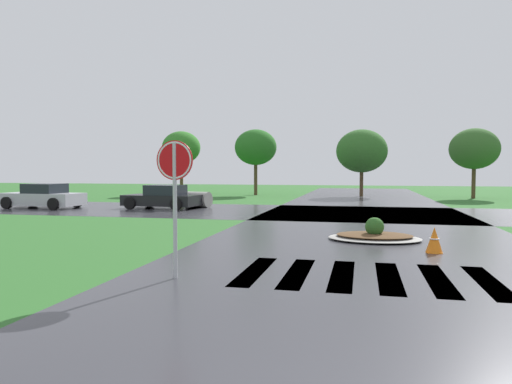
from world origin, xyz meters
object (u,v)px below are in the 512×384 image
object	(u,v)px
median_island	(374,235)
drainage_pipe_stack	(198,199)
car_white_sedan	(43,197)
stop_sign	(175,176)
traffic_cone	(434,240)
car_silver_hatch	(163,198)

from	to	relation	value
median_island	drainage_pipe_stack	distance (m)	14.00
car_white_sedan	stop_sign	bearing A→B (deg)	137.71
traffic_cone	stop_sign	bearing A→B (deg)	-142.57
stop_sign	traffic_cone	size ratio (longest dim) A/B	4.06
median_island	drainage_pipe_stack	xyz separation A→B (m)	(-9.33, 10.44, 0.30)
median_island	car_silver_hatch	xyz separation A→B (m)	(-10.92, 9.21, 0.45)
stop_sign	car_white_sedan	xyz separation A→B (m)	(-13.57, 14.02, -1.37)
car_white_sedan	drainage_pipe_stack	bearing A→B (deg)	-159.92
median_island	car_white_sedan	xyz separation A→B (m)	(-17.46, 8.04, 0.48)
stop_sign	median_island	size ratio (longest dim) A/B	0.97
median_island	stop_sign	bearing A→B (deg)	-123.11
car_silver_hatch	drainage_pipe_stack	bearing A→B (deg)	-137.32
car_silver_hatch	car_white_sedan	world-z (taller)	car_white_sedan
car_white_sedan	traffic_cone	distance (m)	21.35
car_silver_hatch	car_white_sedan	bearing A→B (deg)	15.25
median_island	car_white_sedan	world-z (taller)	car_white_sedan
traffic_cone	car_white_sedan	bearing A→B (deg)	152.23
car_silver_hatch	drainage_pipe_stack	xyz separation A→B (m)	(1.59, 1.22, -0.15)
car_silver_hatch	traffic_cone	size ratio (longest dim) A/B	6.35
traffic_cone	car_silver_hatch	bearing A→B (deg)	137.97
stop_sign	car_silver_hatch	xyz separation A→B (m)	(-7.02, 15.19, -1.40)
median_island	car_silver_hatch	world-z (taller)	car_silver_hatch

